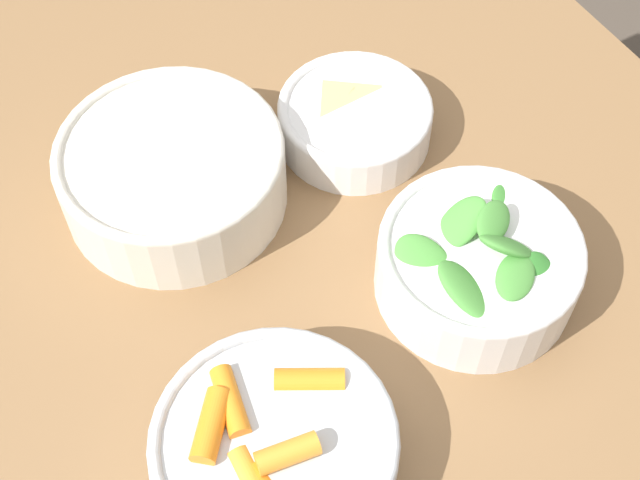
{
  "coord_description": "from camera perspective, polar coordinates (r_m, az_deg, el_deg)",
  "views": [
    {
      "loc": [
        -0.43,
        0.2,
        1.42
      ],
      "look_at": [
        -0.07,
        -0.02,
        0.81
      ],
      "focal_mm": 50.0,
      "sensor_mm": 36.0,
      "label": 1
    }
  ],
  "objects": [
    {
      "name": "bowl_carrots",
      "position": [
        0.66,
        -2.94,
        -13.25
      ],
      "size": [
        0.18,
        0.18,
        0.06
      ],
      "color": "silver",
      "rests_on": "dining_table"
    },
    {
      "name": "bowl_greens",
      "position": [
        0.74,
        10.04,
        -1.49
      ],
      "size": [
        0.17,
        0.17,
        0.09
      ],
      "color": "white",
      "rests_on": "dining_table"
    },
    {
      "name": "bowl_cookies",
      "position": [
        0.84,
        2.22,
        7.75
      ],
      "size": [
        0.14,
        0.14,
        0.04
      ],
      "color": "white",
      "rests_on": "dining_table"
    },
    {
      "name": "dining_table",
      "position": [
        0.91,
        -2.96,
        -3.36
      ],
      "size": [
        1.01,
        0.85,
        0.78
      ],
      "color": "olive",
      "rests_on": "ground_plane"
    },
    {
      "name": "bowl_beans_hotdog",
      "position": [
        0.79,
        -9.36,
        4.15
      ],
      "size": [
        0.2,
        0.2,
        0.07
      ],
      "color": "silver",
      "rests_on": "dining_table"
    }
  ]
}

